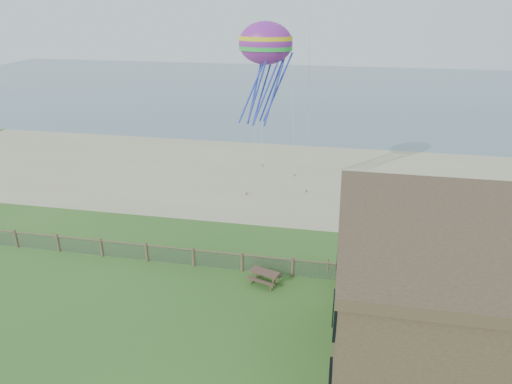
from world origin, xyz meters
The scene contains 7 objects.
ground centered at (0.00, 0.00, 0.00)m, with size 160.00×160.00×0.00m, color #315E20.
sand_beach centered at (0.00, 22.00, 0.00)m, with size 72.00×20.00×0.02m, color tan.
ocean centered at (0.00, 66.00, 0.00)m, with size 160.00×68.00×0.02m, color slate.
chainlink_fence centered at (0.00, 6.00, 0.55)m, with size 36.20×0.20×1.25m, color #4E392C, non-canonical shape.
motel_deck centered at (13.00, 5.00, 0.25)m, with size 15.00×2.00×0.50m, color brown.
picnic_table centered at (1.53, 5.00, 0.35)m, with size 1.67×1.26×0.70m, color brown, non-canonical shape.
octopus_kite centered at (-0.12, 14.30, 10.38)m, with size 3.57×2.52×7.35m, color #EF2541, non-canonical shape.
Camera 1 is at (5.17, -16.62, 14.85)m, focal length 32.00 mm.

